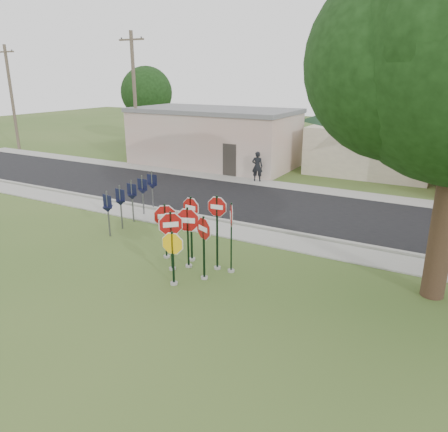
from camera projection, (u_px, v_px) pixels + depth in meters
The scene contains 20 objects.
ground at pixel (171, 286), 14.27m from camera, with size 120.00×120.00×0.00m, color #395720.
sidewalk_near at pixel (246, 234), 18.82m from camera, with size 60.00×1.60×0.06m, color gray.
road at pixel (285, 208), 22.56m from camera, with size 60.00×7.00×0.04m, color black.
sidewalk_far at pixel (312, 189), 26.12m from camera, with size 60.00×1.60×0.06m, color gray.
curb at pixel (256, 226), 19.64m from camera, with size 60.00×0.20×0.14m, color gray.
stop_sign_center at pixel (188, 229), 15.25m from camera, with size 1.12×0.38×2.36m.
stop_sign_yellow at pixel (173, 253), 14.05m from camera, with size 1.01×0.24×1.95m.
stop_sign_left at pixel (171, 233), 15.05m from camera, with size 0.87×0.79×2.28m.
stop_sign_right at pixel (204, 240), 14.35m from camera, with size 0.96×0.44×2.33m.
stop_sign_back_right at pixel (217, 223), 15.01m from camera, with size 0.97×0.24×2.79m.
stop_sign_back_left at pixel (191, 221), 15.78m from camera, with size 0.97×0.24×2.55m.
stop_sign_far_right at pixel (231, 228), 14.80m from camera, with size 0.59×0.92×2.63m.
stop_sign_far_left at pixel (165, 224), 16.08m from camera, with size 0.90×0.74×2.22m.
route_sign_row at pixel (132, 196), 20.13m from camera, with size 1.43×4.63×2.00m.
building_stucco at pixel (214, 136), 32.71m from camera, with size 12.20×6.20×4.20m.
building_house at pixel (378, 118), 30.45m from camera, with size 11.60×11.60×6.20m.
utility_pole_near at pixel (135, 97), 31.84m from camera, with size 2.20×0.26×9.50m.
utility_pole_far at pixel (12, 96), 38.42m from camera, with size 2.20×0.26×9.00m.
bg_tree_left at pixel (147, 93), 41.95m from camera, with size 4.90×4.90×7.35m.
pedestrian at pixel (257, 166), 27.71m from camera, with size 0.69×0.46×1.91m, color black.
Camera 1 is at (7.79, -10.36, 6.62)m, focal length 35.00 mm.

